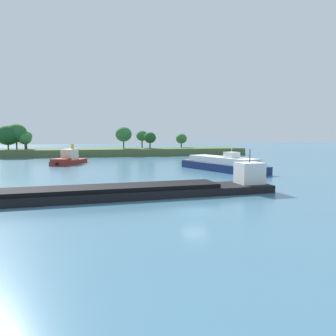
{
  "coord_description": "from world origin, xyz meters",
  "views": [
    {
      "loc": [
        -9.56,
        -32.74,
        7.74
      ],
      "look_at": [
        3.3,
        28.9,
        1.2
      ],
      "focal_mm": 37.0,
      "sensor_mm": 36.0,
      "label": 1
    }
  ],
  "objects": [
    {
      "name": "ground_plane",
      "position": [
        0.0,
        0.0,
        0.0
      ],
      "size": [
        400.0,
        400.0,
        0.0
      ],
      "primitive_type": "plane",
      "color": "teal"
    },
    {
      "name": "treeline_island",
      "position": [
        -6.79,
        84.94,
        2.4
      ],
      "size": [
        85.5,
        16.77,
        10.35
      ],
      "color": "#4C6038",
      "rests_on": "ground"
    },
    {
      "name": "tugboat",
      "position": [
        -16.08,
        54.0,
        1.21
      ],
      "size": [
        8.38,
        12.39,
        4.82
      ],
      "color": "maroon",
      "rests_on": "ground"
    },
    {
      "name": "white_riverboat",
      "position": [
        15.25,
        32.84,
        1.31
      ],
      "size": [
        12.28,
        21.71,
        5.3
      ],
      "color": "navy",
      "rests_on": "ground"
    },
    {
      "name": "cargo_barge",
      "position": [
        -6.22,
        8.15,
        0.79
      ],
      "size": [
        40.07,
        8.95,
        5.54
      ],
      "color": "black",
      "rests_on": "ground"
    }
  ]
}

